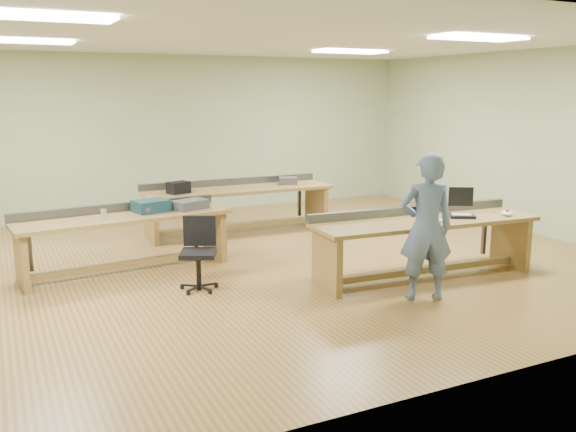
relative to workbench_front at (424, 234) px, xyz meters
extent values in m
plane|color=#A4713E|center=(-1.79, 1.50, -0.56)|extent=(10.00, 10.00, 0.00)
plane|color=silver|center=(-1.79, 1.50, 2.44)|extent=(10.00, 10.00, 0.00)
cube|color=#A6B68A|center=(-1.79, 5.50, 0.94)|extent=(10.00, 0.04, 3.00)
cube|color=#A6B68A|center=(-1.79, -2.50, 0.94)|extent=(10.00, 0.04, 3.00)
cube|color=#A6B68A|center=(3.21, 1.50, 0.94)|extent=(0.04, 8.00, 3.00)
cube|color=white|center=(-4.29, 0.00, 2.41)|extent=(1.20, 0.50, 0.03)
cube|color=white|center=(-4.29, 3.00, 2.41)|extent=(1.20, 0.50, 0.03)
cube|color=white|center=(0.71, 0.00, 2.41)|extent=(1.20, 0.50, 0.03)
cube|color=white|center=(0.71, 3.00, 2.41)|extent=(1.20, 0.50, 0.03)
cube|color=olive|center=(0.00, -0.04, 0.17)|extent=(2.99, 0.98, 0.05)
cube|color=olive|center=(-1.37, 0.05, -0.21)|extent=(0.13, 0.69, 0.70)
cube|color=olive|center=(1.36, -0.13, -0.21)|extent=(0.13, 0.69, 0.70)
cube|color=olive|center=(0.00, -0.04, -0.46)|extent=(2.64, 0.28, 0.08)
cube|color=#484A4E|center=(0.02, 0.31, 0.25)|extent=(2.94, 0.28, 0.11)
cube|color=olive|center=(-3.35, 1.87, 0.17)|extent=(2.80, 1.01, 0.05)
cube|color=olive|center=(-4.61, 1.74, -0.21)|extent=(0.15, 0.64, 0.70)
cube|color=olive|center=(-2.09, 2.01, -0.21)|extent=(0.15, 0.64, 0.70)
cube|color=olive|center=(-3.35, 1.87, -0.46)|extent=(2.44, 0.36, 0.08)
cube|color=#484A4E|center=(-3.38, 2.20, 0.25)|extent=(2.73, 0.37, 0.11)
cube|color=olive|center=(-1.19, 3.36, 0.17)|extent=(3.15, 0.87, 0.05)
cube|color=olive|center=(-2.66, 3.37, -0.21)|extent=(0.09, 0.74, 0.70)
cube|color=olive|center=(0.28, 3.34, -0.21)|extent=(0.09, 0.74, 0.70)
cube|color=olive|center=(-1.19, 3.36, -0.46)|extent=(2.84, 0.13, 0.08)
cube|color=#484A4E|center=(-1.19, 3.73, 0.25)|extent=(3.14, 0.12, 0.11)
imported|color=slate|center=(-0.52, -0.69, 0.28)|extent=(0.71, 0.59, 1.67)
cube|color=black|center=(0.51, -0.11, 0.21)|extent=(0.40, 0.38, 0.03)
cube|color=black|center=(0.57, 0.00, 0.44)|extent=(0.28, 0.17, 0.25)
cube|color=beige|center=(-0.07, -0.21, 0.20)|extent=(0.42, 0.19, 0.02)
ellipsoid|color=white|center=(1.09, -0.29, 0.23)|extent=(0.15, 0.17, 0.07)
cube|color=black|center=(0.17, 0.13, 0.27)|extent=(0.26, 0.20, 0.16)
cylinder|color=black|center=(-2.73, 0.74, -0.34)|extent=(0.06, 0.06, 0.43)
cube|color=black|center=(-2.73, 0.74, -0.11)|extent=(0.54, 0.54, 0.06)
cube|color=black|center=(-2.65, 0.91, 0.12)|extent=(0.37, 0.21, 0.37)
cylinder|color=black|center=(-2.73, 0.74, -0.53)|extent=(0.62, 0.62, 0.06)
cube|color=#12303A|center=(-2.97, 1.99, 0.27)|extent=(0.51, 0.42, 0.16)
cube|color=#3C3C3F|center=(-2.45, 1.94, 0.25)|extent=(0.53, 0.44, 0.12)
imported|color=#3C3C3F|center=(-3.06, 1.84, 0.24)|extent=(0.13, 0.13, 0.09)
cylinder|color=silver|center=(-3.62, 1.75, 0.26)|extent=(0.09, 0.09, 0.13)
cube|color=black|center=(-2.23, 3.28, 0.28)|extent=(0.38, 0.32, 0.18)
cube|color=#3C3C3F|center=(-0.26, 3.38, 0.25)|extent=(0.36, 0.32, 0.12)
camera|label=1|loc=(-4.81, -5.98, 1.77)|focal=38.00mm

